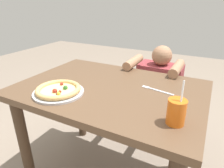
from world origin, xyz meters
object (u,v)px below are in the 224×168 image
drink_cup_colored (176,112)px  fork (156,90)px  pizza_near (58,90)px  diner_seated (157,98)px

drink_cup_colored → fork: size_ratio=1.00×
pizza_near → drink_cup_colored: (0.65, 0.01, 0.04)m
diner_seated → drink_cup_colored: bearing=-71.7°
pizza_near → fork: bearing=32.0°
fork → diner_seated: (-0.12, 0.59, -0.35)m
drink_cup_colored → diner_seated: bearing=108.3°
fork → drink_cup_colored: bearing=-60.2°
pizza_near → drink_cup_colored: drink_cup_colored is taller
drink_cup_colored → diner_seated: (-0.29, 0.89, -0.41)m
drink_cup_colored → fork: bearing=119.8°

